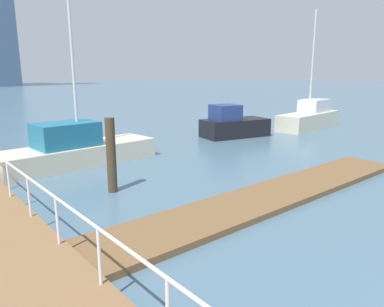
{
  "coord_description": "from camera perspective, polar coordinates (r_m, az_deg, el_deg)",
  "views": [
    {
      "loc": [
        -5.55,
        1.56,
        4.0
      ],
      "look_at": [
        0.97,
        9.33,
        1.72
      ],
      "focal_mm": 33.75,
      "sensor_mm": 36.0,
      "label": 1
    }
  ],
  "objects": [
    {
      "name": "ground_plane",
      "position": [
        19.67,
        -22.71,
        -0.04
      ],
      "size": [
        300.0,
        300.0,
        0.0
      ],
      "primitive_type": "plane",
      "color": "slate"
    },
    {
      "name": "floating_dock",
      "position": [
        12.0,
        12.25,
        -6.62
      ],
      "size": [
        13.99,
        2.0,
        0.18
      ],
      "primitive_type": "cube",
      "color": "brown",
      "rests_on": "ground_plane"
    },
    {
      "name": "boardwalk_railing",
      "position": [
        7.3,
        -18.02,
        -10.03
      ],
      "size": [
        0.06,
        25.81,
        1.08
      ],
      "color": "white",
      "rests_on": "boardwalk"
    },
    {
      "name": "dock_piling_2",
      "position": [
        12.42,
        -12.65,
        -0.3
      ],
      "size": [
        0.32,
        0.32,
        2.55
      ],
      "primitive_type": "cylinder",
      "color": "#473826",
      "rests_on": "ground_plane"
    },
    {
      "name": "moored_boat_0",
      "position": [
        27.88,
        18.08,
        5.47
      ],
      "size": [
        6.6,
        2.55,
        8.22
      ],
      "color": "beige",
      "rests_on": "ground_plane"
    },
    {
      "name": "moored_boat_1",
      "position": [
        16.7,
        -17.88,
        0.68
      ],
      "size": [
        7.07,
        2.59,
        7.09
      ],
      "color": "beige",
      "rests_on": "ground_plane"
    },
    {
      "name": "moored_boat_2",
      "position": [
        23.05,
        6.51,
        4.53
      ],
      "size": [
        4.54,
        2.78,
        2.05
      ],
      "color": "black",
      "rests_on": "ground_plane"
    }
  ]
}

